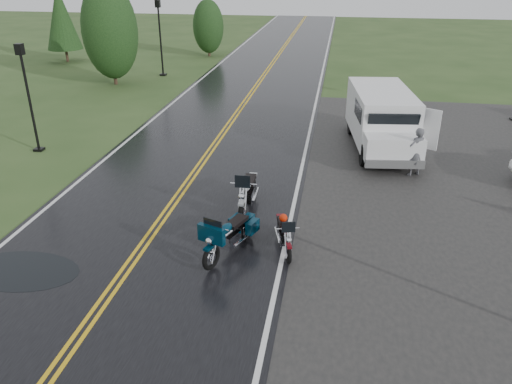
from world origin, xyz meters
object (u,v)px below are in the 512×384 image
motorcycle_silver (242,203)px  van_white (366,136)px  motorcycle_red (289,246)px  motorcycle_teal (211,248)px  lamp_post_near_left (29,99)px  lamp_post_far_left (160,38)px  person_at_van (416,153)px

motorcycle_silver → van_white: (3.64, 5.25, 0.47)m
motorcycle_red → motorcycle_teal: motorcycle_teal is taller
motorcycle_teal → lamp_post_near_left: size_ratio=0.54×
motorcycle_red → motorcycle_silver: (-1.55, 1.87, 0.16)m
lamp_post_near_left → motorcycle_teal: bearing=-38.7°
van_white → motorcycle_silver: bearing=-131.5°
motorcycle_teal → lamp_post_near_left: bearing=161.8°
motorcycle_red → lamp_post_far_left: (-10.62, 21.20, 1.84)m
lamp_post_far_left → person_at_van: bearing=-45.6°
person_at_van → motorcycle_silver: bearing=9.8°
van_white → person_at_van: bearing=-27.3°
person_at_van → motorcycle_red: bearing=28.6°
van_white → lamp_post_near_left: size_ratio=1.42×
motorcycle_teal → lamp_post_near_left: lamp_post_near_left is taller
motorcycle_red → person_at_van: 7.52m
person_at_van → lamp_post_near_left: lamp_post_near_left is taller
lamp_post_far_left → lamp_post_near_left: bearing=-91.1°
motorcycle_silver → lamp_post_near_left: lamp_post_near_left is taller
lamp_post_near_left → lamp_post_far_left: lamp_post_far_left is taller
motorcycle_teal → person_at_van: person_at_van is taller
van_white → lamp_post_far_left: lamp_post_far_left is taller
van_white → person_at_van: size_ratio=3.45×
motorcycle_silver → motorcycle_teal: bearing=-97.9°
motorcycle_silver → lamp_post_far_left: bearing=114.5°
van_white → person_at_van: 1.88m
motorcycle_red → lamp_post_near_left: bearing=133.7°
lamp_post_far_left → motorcycle_teal: bearing=-68.1°
van_white → lamp_post_near_left: (-12.98, -0.47, 0.95)m
motorcycle_teal → van_white: 8.68m
motorcycle_silver → lamp_post_near_left: bearing=152.2°
person_at_van → lamp_post_near_left: (-14.72, 0.18, 1.26)m
van_white → lamp_post_near_left: 13.03m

